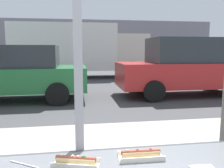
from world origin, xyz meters
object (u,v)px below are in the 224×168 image
hotdog_tray_far (141,154)px  parked_car_green (15,73)px  box_truck (79,49)px  hotdog_tray_near (76,161)px  parked_car_red (187,67)px

hotdog_tray_far → parked_car_green: 6.48m
hotdog_tray_far → box_truck: 11.85m
hotdog_tray_far → box_truck: bearing=90.8°
hotdog_tray_far → parked_car_green: parked_car_green is taller
hotdog_tray_near → box_truck: box_truck is taller
parked_car_green → parked_car_red: 5.45m
box_truck → parked_car_green: bearing=-109.0°
hotdog_tray_near → parked_car_red: size_ratio=0.05×
box_truck → hotdog_tray_far: bearing=-89.2°
parked_car_red → hotdog_tray_far: bearing=-118.5°
parked_car_red → hotdog_tray_near: bearing=-120.9°
parked_car_green → hotdog_tray_near: bearing=-74.0°
parked_car_red → box_truck: size_ratio=0.65×
hotdog_tray_near → hotdog_tray_far: 0.35m
hotdog_tray_near → box_truck: 11.88m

